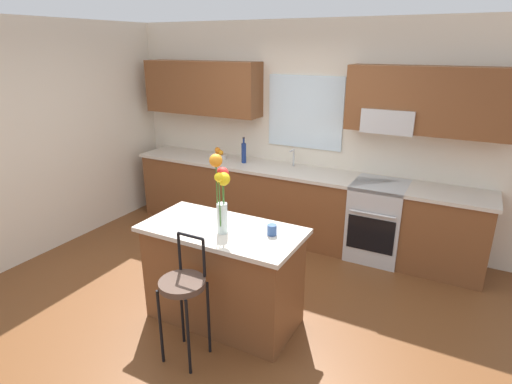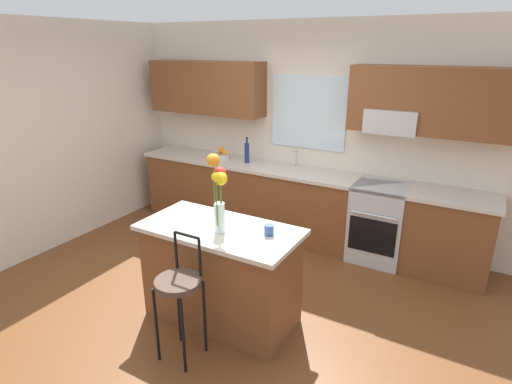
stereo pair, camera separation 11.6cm
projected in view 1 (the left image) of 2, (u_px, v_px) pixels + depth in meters
The scene contains 12 objects.
ground_plane at pixel (224, 303), 4.10m from camera, with size 14.00×14.00×0.00m, color brown.
wall_left at pixel (55, 137), 5.02m from camera, with size 0.12×4.60×2.70m, color beige.
back_wall_assembly at pixel (306, 120), 5.23m from camera, with size 5.60×0.50×2.70m.
counter_run at pixel (293, 204), 5.35m from camera, with size 4.56×0.64×0.92m.
sink_faucet at pixel (293, 156), 5.31m from camera, with size 0.02×0.13×0.23m.
oven_range at pixel (377, 220), 4.86m from camera, with size 0.60×0.64×0.92m.
kitchen_island at pixel (223, 274), 3.71m from camera, with size 1.40×0.71×0.92m.
bar_stool_near at pixel (183, 289), 3.19m from camera, with size 0.36×0.36×1.04m.
flower_vase at pixel (221, 188), 3.35m from camera, with size 0.17×0.17×0.68m.
mug_ceramic at pixel (272, 230), 3.42m from camera, with size 0.08×0.08×0.09m, color #33518C.
fruit_bowl_oranges at pixel (218, 155), 5.69m from camera, with size 0.24×0.24×0.16m.
bottle_olive_oil at pixel (244, 152), 5.47m from camera, with size 0.06×0.06×0.34m.
Camera 1 is at (1.92, -2.93, 2.41)m, focal length 29.09 mm.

